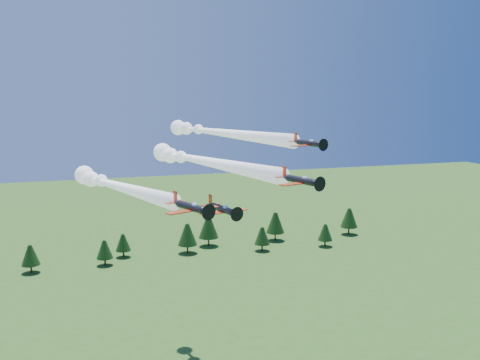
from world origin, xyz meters
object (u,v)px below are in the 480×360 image
object	(u,v)px
plane_left	(115,185)
plane_lead	(201,160)
plane_right	(217,132)
plane_slot	(223,209)

from	to	relation	value
plane_left	plane_lead	bearing A→B (deg)	-36.98
plane_left	plane_right	distance (m)	28.84
plane_right	plane_slot	size ratio (longest dim) A/B	5.73
plane_lead	plane_right	xyz separation A→B (m)	(8.30, 19.29, 3.57)
plane_right	plane_slot	bearing A→B (deg)	-118.02
plane_left	plane_right	xyz separation A→B (m)	(23.14, 15.25, 7.97)
plane_lead	plane_left	size ratio (longest dim) A/B	1.14
plane_left	plane_slot	xyz separation A→B (m)	(16.30, -12.97, -2.74)
plane_lead	plane_right	world-z (taller)	plane_right
plane_left	plane_slot	distance (m)	21.01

